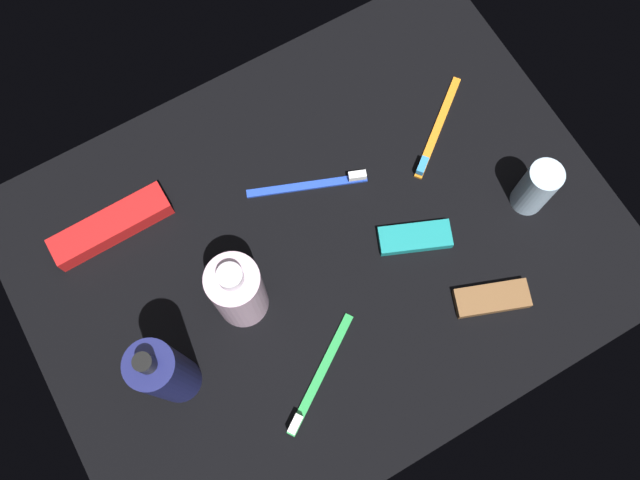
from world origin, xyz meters
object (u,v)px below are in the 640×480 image
(toothbrush_green, at_px, (317,381))
(toothbrush_orange, at_px, (436,132))
(bodywash_bottle, at_px, (238,291))
(toothbrush_blue, at_px, (314,184))
(lotion_bottle, at_px, (165,373))
(snack_bar_brown, at_px, (492,298))
(snack_bar_teal, at_px, (415,237))
(deodorant_stick, at_px, (536,188))
(toothpaste_box_red, at_px, (111,226))

(toothbrush_green, bearing_deg, toothbrush_orange, -145.68)
(bodywash_bottle, height_order, toothbrush_blue, bodywash_bottle)
(toothbrush_green, bearing_deg, lotion_bottle, -30.30)
(bodywash_bottle, relative_size, toothbrush_blue, 0.94)
(lotion_bottle, distance_m, snack_bar_brown, 0.45)
(toothbrush_green, height_order, snack_bar_teal, toothbrush_green)
(snack_bar_brown, bearing_deg, snack_bar_teal, -49.70)
(deodorant_stick, height_order, snack_bar_teal, deodorant_stick)
(deodorant_stick, relative_size, toothpaste_box_red, 0.57)
(snack_bar_brown, bearing_deg, deodorant_stick, -122.09)
(bodywash_bottle, relative_size, toothbrush_orange, 1.08)
(snack_bar_brown, bearing_deg, toothpaste_box_red, -19.95)
(toothbrush_orange, height_order, toothpaste_box_red, toothpaste_box_red)
(lotion_bottle, xyz_separation_m, snack_bar_teal, (-0.38, -0.01, -0.08))
(toothbrush_blue, xyz_separation_m, toothbrush_orange, (-0.20, 0.02, 0.00))
(toothbrush_blue, height_order, toothbrush_green, same)
(toothpaste_box_red, distance_m, snack_bar_brown, 0.55)
(toothbrush_orange, height_order, snack_bar_brown, toothbrush_orange)
(toothbrush_green, height_order, snack_bar_brown, toothbrush_green)
(deodorant_stick, bearing_deg, toothbrush_green, 10.63)
(deodorant_stick, relative_size, toothbrush_blue, 0.58)
(deodorant_stick, height_order, toothbrush_blue, deodorant_stick)
(toothpaste_box_red, distance_m, snack_bar_teal, 0.44)
(toothbrush_orange, xyz_separation_m, snack_bar_teal, (0.12, 0.13, 0.00))
(snack_bar_teal, xyz_separation_m, snack_bar_brown, (-0.05, 0.13, 0.00))
(toothbrush_green, distance_m, toothpaste_box_red, 0.37)
(toothbrush_orange, bearing_deg, toothpaste_box_red, -11.92)
(deodorant_stick, bearing_deg, snack_bar_brown, 37.17)
(deodorant_stick, bearing_deg, toothpaste_box_red, -25.49)
(toothbrush_green, bearing_deg, deodorant_stick, -169.37)
(toothbrush_blue, distance_m, toothpaste_box_red, 0.30)
(snack_bar_teal, height_order, snack_bar_brown, same)
(bodywash_bottle, relative_size, snack_bar_teal, 1.56)
(bodywash_bottle, distance_m, toothbrush_blue, 0.21)
(toothbrush_blue, bearing_deg, snack_bar_teal, 120.17)
(toothpaste_box_red, xyz_separation_m, snack_bar_teal, (-0.37, 0.23, -0.01))
(bodywash_bottle, height_order, snack_bar_brown, bodywash_bottle)
(lotion_bottle, bearing_deg, toothbrush_orange, -164.62)
(deodorant_stick, bearing_deg, lotion_bottle, -2.00)
(toothbrush_blue, relative_size, snack_bar_brown, 1.65)
(toothpaste_box_red, xyz_separation_m, snack_bar_brown, (-0.42, 0.36, -0.01))
(toothbrush_green, xyz_separation_m, snack_bar_brown, (-0.27, 0.02, 0.00))
(toothbrush_orange, relative_size, snack_bar_teal, 1.44)
(toothpaste_box_red, bearing_deg, lotion_bottle, 86.08)
(lotion_bottle, height_order, toothbrush_orange, lotion_bottle)
(toothbrush_blue, distance_m, snack_bar_teal, 0.17)
(deodorant_stick, distance_m, snack_bar_brown, 0.17)
(toothbrush_blue, height_order, snack_bar_brown, toothbrush_blue)
(lotion_bottle, xyz_separation_m, toothpaste_box_red, (-0.01, -0.24, -0.08))
(deodorant_stick, distance_m, toothbrush_green, 0.41)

